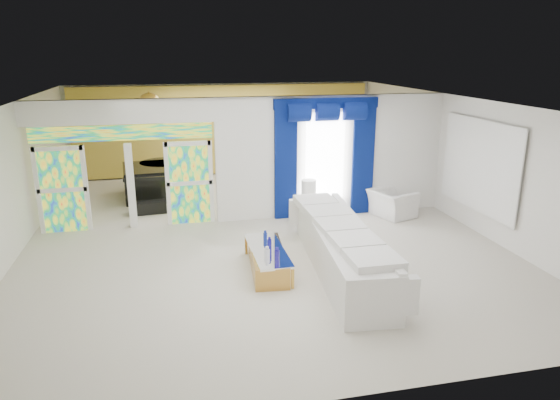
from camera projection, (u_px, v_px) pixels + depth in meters
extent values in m
plane|color=#B7AF9E|center=(256.00, 232.00, 11.74)|extent=(12.00, 12.00, 0.00)
cube|color=white|center=(333.00, 156.00, 12.70)|extent=(5.70, 0.18, 3.00)
cube|color=white|center=(121.00, 112.00, 11.32)|extent=(4.30, 0.18, 0.55)
cube|color=#994C3F|center=(62.00, 190.00, 11.51)|extent=(0.95, 0.04, 2.00)
cube|color=#994C3F|center=(190.00, 183.00, 12.10)|extent=(0.95, 0.04, 2.00)
cube|color=#994C3F|center=(123.00, 133.00, 11.45)|extent=(4.00, 0.05, 0.35)
cube|color=white|center=(325.00, 159.00, 12.57)|extent=(1.00, 0.02, 2.30)
cube|color=#031140|center=(286.00, 163.00, 12.35)|extent=(0.55, 0.10, 2.80)
cube|color=#031140|center=(363.00, 159.00, 12.76)|extent=(0.55, 0.10, 2.80)
cube|color=#031140|center=(326.00, 103.00, 12.15)|extent=(2.60, 0.12, 0.25)
cube|color=white|center=(480.00, 166.00, 11.39)|extent=(0.04, 2.70, 1.90)
cube|color=gold|center=(225.00, 130.00, 16.84)|extent=(9.70, 0.12, 2.90)
cube|color=white|center=(340.00, 249.00, 9.60)|extent=(1.35, 4.49, 0.84)
cube|color=#B68439|center=(268.00, 260.00, 9.67)|extent=(0.78, 1.89, 0.41)
cube|color=white|center=(320.00, 210.00, 12.62)|extent=(1.32, 0.52, 0.43)
cylinder|color=white|center=(309.00, 192.00, 12.41)|extent=(0.36, 0.36, 0.58)
imported|color=white|center=(392.00, 203.00, 12.77)|extent=(1.19, 1.27, 0.67)
cube|color=black|center=(149.00, 182.00, 14.46)|extent=(1.48, 1.85, 0.88)
cube|color=black|center=(148.00, 208.00, 13.05)|extent=(0.96, 0.44, 0.31)
cube|color=#A98054|center=(63.00, 196.00, 13.06)|extent=(0.60, 0.54, 0.86)
sphere|color=gold|center=(149.00, 104.00, 13.70)|extent=(0.60, 0.60, 0.60)
cylinder|color=white|center=(267.00, 253.00, 9.26)|extent=(0.10, 0.10, 0.15)
cylinder|color=#1D148E|center=(277.00, 256.00, 9.01)|extent=(0.09, 0.09, 0.23)
cylinder|color=navy|center=(265.00, 237.00, 10.07)|extent=(0.08, 0.08, 0.16)
cylinder|color=navy|center=(269.00, 245.00, 9.51)|extent=(0.08, 0.08, 0.24)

